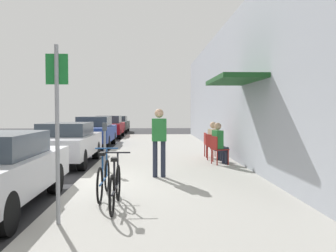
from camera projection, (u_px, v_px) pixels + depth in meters
name	position (u px, v px, depth m)	size (l,w,h in m)	color
ground_plane	(72.00, 191.00, 8.21)	(60.00, 60.00, 0.00)	#2D2D30
sidewalk_slab	(169.00, 172.00, 10.30)	(4.50, 32.00, 0.12)	#9E9B93
building_facade	(256.00, 84.00, 10.30)	(1.40, 32.00, 5.03)	#999EA8
parked_car_1	(66.00, 142.00, 12.31)	(1.80, 4.40, 1.37)	#B7B7BC
parked_car_2	(94.00, 131.00, 18.40)	(1.80, 4.40, 1.49)	navy
parked_car_3	(109.00, 126.00, 24.71)	(1.80, 4.40, 1.45)	maroon
parked_car_4	(117.00, 124.00, 30.51)	(1.80, 4.40, 1.36)	#47514C
parking_meter	(105.00, 143.00, 10.34)	(0.12, 0.10, 1.32)	slate
street_sign	(57.00, 120.00, 5.36)	(0.32, 0.06, 2.60)	gray
bicycle_0	(104.00, 178.00, 7.07)	(0.46, 1.71, 0.90)	black
bicycle_1	(115.00, 187.00, 6.30)	(0.46, 1.71, 0.90)	black
cafe_chair_0	(218.00, 148.00, 11.43)	(0.55, 0.55, 0.87)	maroon
seated_patron_0	(219.00, 142.00, 11.44)	(0.50, 0.46, 1.29)	#232838
cafe_chair_1	(213.00, 146.00, 12.27)	(0.56, 0.56, 0.87)	maroon
seated_patron_1	(215.00, 140.00, 12.28)	(0.51, 0.47, 1.29)	#232838
cafe_chair_2	(209.00, 143.00, 13.23)	(0.45, 0.45, 0.87)	maroon
pedestrian_standing	(159.00, 137.00, 9.21)	(0.36, 0.22, 1.70)	#232838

